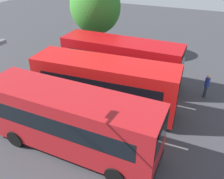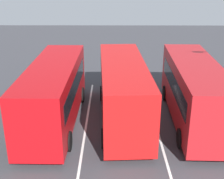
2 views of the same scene
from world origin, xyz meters
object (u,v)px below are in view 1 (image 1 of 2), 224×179
object	(u,v)px
bus_far_left	(72,120)
pedestrian	(207,84)
bus_center_left	(105,84)
depot_tree	(95,7)
bus_center_right	(121,60)

from	to	relation	value
bus_far_left	pedestrian	size ratio (longest dim) A/B	5.23
bus_center_left	depot_tree	xyz separation A→B (m)	(-4.79, 8.53, 2.65)
bus_center_left	pedestrian	bearing A→B (deg)	30.76
bus_center_right	depot_tree	size ratio (longest dim) A/B	1.30
bus_far_left	pedestrian	distance (m)	10.08
bus_center_left	bus_center_right	xyz separation A→B (m)	(-0.34, 3.80, 0.00)
pedestrian	depot_tree	xyz separation A→B (m)	(-10.82, 4.50, 3.47)
bus_far_left	pedestrian	world-z (taller)	bus_far_left
bus_center_left	depot_tree	world-z (taller)	depot_tree
bus_center_left	bus_center_right	bearing A→B (deg)	92.00
bus_far_left	depot_tree	bearing A→B (deg)	112.23
bus_center_left	bus_center_right	distance (m)	3.82
depot_tree	bus_center_left	bearing A→B (deg)	-60.68
depot_tree	bus_center_right	bearing A→B (deg)	-46.73
bus_center_right	pedestrian	size ratio (longest dim) A/B	5.21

